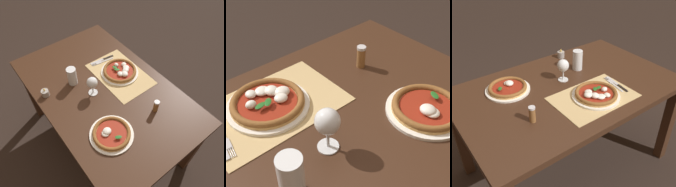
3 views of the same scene
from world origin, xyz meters
The scene contains 11 objects.
ground_plane centered at (0.00, 0.00, 0.00)m, with size 24.00×24.00×0.00m, color black.
dining_table centered at (0.00, 0.00, 0.64)m, with size 1.46×0.92×0.74m.
paper_placemat centered at (0.05, -0.20, 0.74)m, with size 0.51×0.34×0.00m, color tan.
pizza_near centered at (0.06, -0.21, 0.76)m, with size 0.30×0.30×0.05m.
pizza_far centered at (-0.34, 0.19, 0.76)m, with size 0.29×0.29×0.05m.
wine_glass centered at (0.02, 0.08, 0.85)m, with size 0.08×0.08×0.16m.
pint_glass centered at (0.20, 0.15, 0.81)m, with size 0.07×0.07×0.15m.
fork centered at (0.25, -0.17, 0.75)m, with size 0.05×0.20×0.00m.
knife centered at (0.27, -0.18, 0.75)m, with size 0.04×0.22×0.01m.
votive_candle centered at (0.22, 0.37, 0.76)m, with size 0.06×0.06×0.07m.
pepper_shaker centered at (-0.38, -0.17, 0.79)m, with size 0.04×0.04×0.10m.
Camera 3 is at (-0.90, -1.17, 1.67)m, focal length 42.00 mm.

